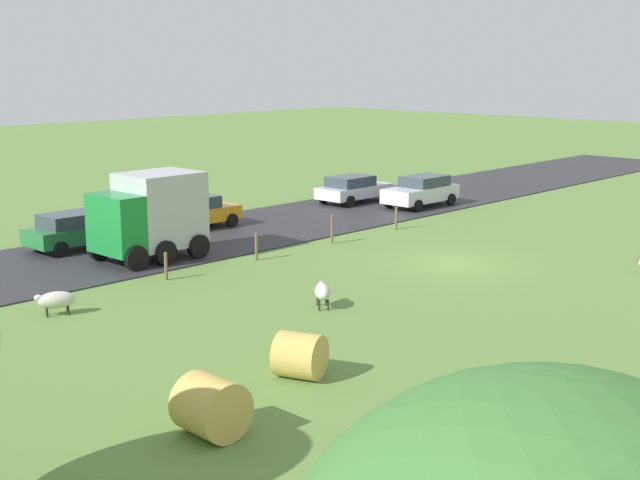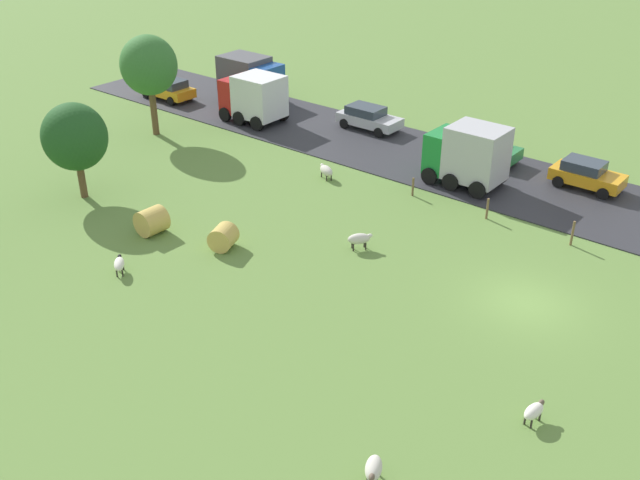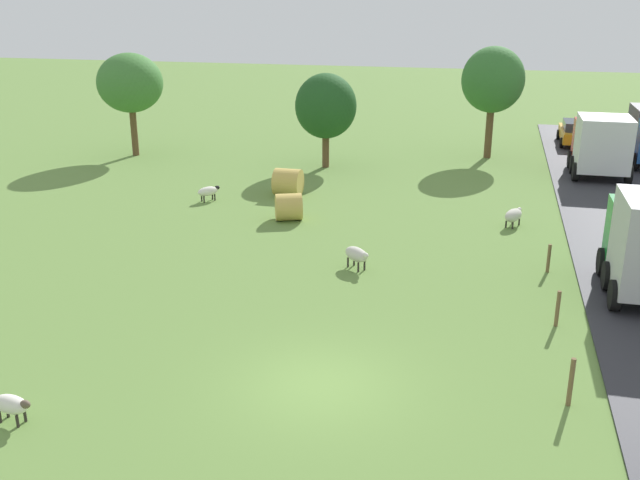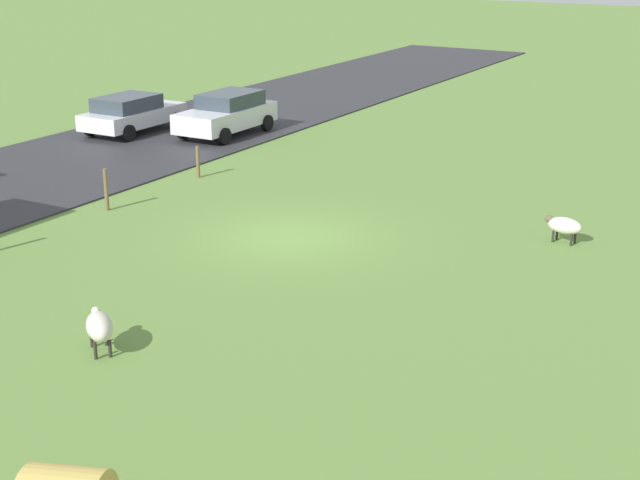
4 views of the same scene
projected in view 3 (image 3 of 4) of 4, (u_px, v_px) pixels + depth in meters
ground_plane at (321, 385)px, 18.20m from camera, size 160.00×160.00×0.00m
sheep_0 at (357, 255)px, 25.63m from camera, size 1.16×1.10×0.81m
sheep_1 at (11, 405)px, 16.49m from camera, size 1.07×0.56×0.69m
sheep_2 at (208, 191)px, 33.95m from camera, size 1.01×1.07×0.70m
sheep_4 at (513, 215)px, 30.28m from camera, size 0.99×1.30×0.76m
hay_bale_0 at (288, 182)px, 34.83m from camera, size 1.31×1.35×1.32m
hay_bale_1 at (289, 207)px, 31.11m from camera, size 1.48×1.50×1.17m
tree_0 at (326, 106)px, 39.55m from camera, size 3.40×3.40×5.23m
tree_1 at (493, 80)px, 41.47m from camera, size 3.62×3.62×6.49m
tree_2 at (130, 83)px, 42.20m from camera, size 3.85×3.85×6.06m
fence_post_1 at (571, 382)px, 17.12m from camera, size 0.12×0.12×1.26m
fence_post_2 at (558, 309)px, 21.23m from camera, size 0.12×0.12×1.13m
fence_post_3 at (549, 258)px, 25.34m from camera, size 0.12×0.12×1.04m
truck_1 at (602, 144)px, 37.95m from camera, size 2.89×4.18×3.24m
car_4 at (576, 132)px, 46.11m from camera, size 2.07×4.38×1.54m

